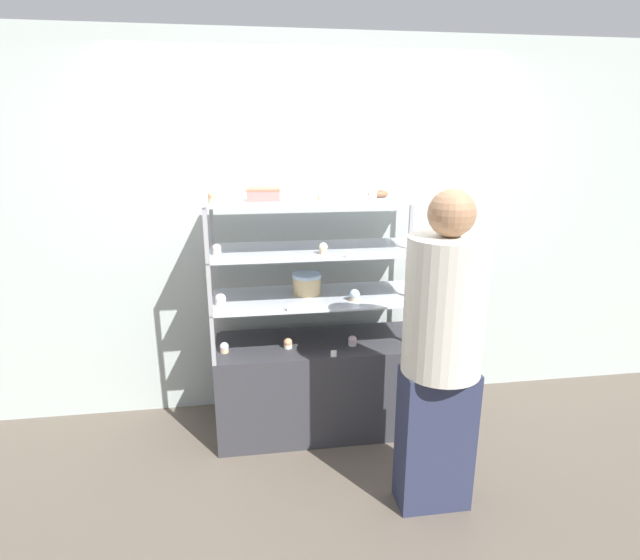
% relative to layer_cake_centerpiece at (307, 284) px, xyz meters
% --- Properties ---
extents(ground_plane, '(20.00, 20.00, 0.00)m').
position_rel_layer_cake_centerpiece_xyz_m(ground_plane, '(0.08, -0.07, -1.02)').
color(ground_plane, brown).
extents(back_wall, '(8.00, 0.05, 2.60)m').
position_rel_layer_cake_centerpiece_xyz_m(back_wall, '(0.08, 0.35, 0.28)').
color(back_wall, '#A8B2AD').
rests_on(back_wall, ground_plane).
extents(display_base, '(1.37, 0.55, 0.64)m').
position_rel_layer_cake_centerpiece_xyz_m(display_base, '(0.08, -0.07, -0.70)').
color(display_base, '#333338').
rests_on(display_base, ground_plane).
extents(display_riser_lower, '(1.37, 0.55, 0.31)m').
position_rel_layer_cake_centerpiece_xyz_m(display_riser_lower, '(0.08, -0.07, -0.09)').
color(display_riser_lower, '#99999E').
rests_on(display_riser_lower, display_base).
extents(display_riser_middle, '(1.37, 0.55, 0.31)m').
position_rel_layer_cake_centerpiece_xyz_m(display_riser_middle, '(0.08, -0.07, 0.23)').
color(display_riser_middle, '#99999E').
rests_on(display_riser_middle, display_riser_lower).
extents(display_riser_upper, '(1.37, 0.55, 0.31)m').
position_rel_layer_cake_centerpiece_xyz_m(display_riser_upper, '(0.08, -0.07, 0.54)').
color(display_riser_upper, '#99999E').
rests_on(display_riser_upper, display_riser_middle).
extents(layer_cake_centerpiece, '(0.19, 0.19, 0.14)m').
position_rel_layer_cake_centerpiece_xyz_m(layer_cake_centerpiece, '(0.00, 0.00, 0.00)').
color(layer_cake_centerpiece, '#DBBC84').
rests_on(layer_cake_centerpiece, display_riser_lower).
extents(sheet_cake_frosted, '(0.20, 0.16, 0.07)m').
position_rel_layer_cake_centerpiece_xyz_m(sheet_cake_frosted, '(-0.27, -0.09, 0.60)').
color(sheet_cake_frosted, '#C66660').
rests_on(sheet_cake_frosted, display_riser_upper).
extents(cupcake_0, '(0.06, 0.06, 0.07)m').
position_rel_layer_cake_centerpiece_xyz_m(cupcake_0, '(-0.54, -0.15, -0.35)').
color(cupcake_0, '#CCB28C').
rests_on(cupcake_0, display_base).
extents(cupcake_1, '(0.06, 0.06, 0.07)m').
position_rel_layer_cake_centerpiece_xyz_m(cupcake_1, '(-0.14, -0.14, -0.35)').
color(cupcake_1, beige).
rests_on(cupcake_1, display_base).
extents(cupcake_2, '(0.06, 0.06, 0.07)m').
position_rel_layer_cake_centerpiece_xyz_m(cupcake_2, '(0.28, -0.16, -0.35)').
color(cupcake_2, white).
rests_on(cupcake_2, display_base).
extents(cupcake_3, '(0.06, 0.06, 0.07)m').
position_rel_layer_cake_centerpiece_xyz_m(cupcake_3, '(0.72, -0.12, -0.35)').
color(cupcake_3, white).
rests_on(cupcake_3, display_base).
extents(price_tag_0, '(0.04, 0.00, 0.04)m').
position_rel_layer_cake_centerpiece_xyz_m(price_tag_0, '(0.12, -0.32, -0.36)').
color(price_tag_0, white).
rests_on(price_tag_0, display_base).
extents(cupcake_4, '(0.07, 0.07, 0.07)m').
position_rel_layer_cake_centerpiece_xyz_m(cupcake_4, '(-0.55, -0.14, -0.03)').
color(cupcake_4, white).
rests_on(cupcake_4, display_riser_lower).
extents(cupcake_5, '(0.07, 0.07, 0.07)m').
position_rel_layer_cake_centerpiece_xyz_m(cupcake_5, '(0.28, -0.18, -0.03)').
color(cupcake_5, '#CCB28C').
rests_on(cupcake_5, display_riser_lower).
extents(cupcake_6, '(0.07, 0.07, 0.07)m').
position_rel_layer_cake_centerpiece_xyz_m(cupcake_6, '(0.70, -0.18, -0.03)').
color(cupcake_6, white).
rests_on(cupcake_6, display_riser_lower).
extents(price_tag_1, '(0.04, 0.00, 0.04)m').
position_rel_layer_cake_centerpiece_xyz_m(price_tag_1, '(-0.14, -0.32, -0.05)').
color(price_tag_1, white).
rests_on(price_tag_1, display_riser_lower).
extents(cupcake_7, '(0.05, 0.05, 0.07)m').
position_rel_layer_cake_centerpiece_xyz_m(cupcake_7, '(-0.56, -0.14, 0.28)').
color(cupcake_7, beige).
rests_on(cupcake_7, display_riser_middle).
extents(cupcake_8, '(0.05, 0.05, 0.07)m').
position_rel_layer_cake_centerpiece_xyz_m(cupcake_8, '(0.08, -0.20, 0.28)').
color(cupcake_8, '#CCB28C').
rests_on(cupcake_8, display_riser_middle).
extents(cupcake_9, '(0.05, 0.05, 0.07)m').
position_rel_layer_cake_centerpiece_xyz_m(cupcake_9, '(0.70, -0.20, 0.28)').
color(cupcake_9, beige).
rests_on(cupcake_9, display_riser_middle).
extents(price_tag_2, '(0.04, 0.00, 0.04)m').
position_rel_layer_cake_centerpiece_xyz_m(price_tag_2, '(0.21, -0.32, 0.27)').
color(price_tag_2, white).
rests_on(price_tag_2, display_riser_middle).
extents(cupcake_10, '(0.05, 0.05, 0.07)m').
position_rel_layer_cake_centerpiece_xyz_m(cupcake_10, '(-0.56, -0.17, 0.59)').
color(cupcake_10, '#CCB28C').
rests_on(cupcake_10, display_riser_upper).
extents(cupcake_11, '(0.05, 0.05, 0.07)m').
position_rel_layer_cake_centerpiece_xyz_m(cupcake_11, '(0.07, -0.12, 0.59)').
color(cupcake_11, '#CCB28C').
rests_on(cupcake_11, display_riser_upper).
extents(cupcake_12, '(0.05, 0.05, 0.07)m').
position_rel_layer_cake_centerpiece_xyz_m(cupcake_12, '(0.39, -0.14, 0.59)').
color(cupcake_12, beige).
rests_on(cupcake_12, display_riser_upper).
extents(cupcake_13, '(0.05, 0.05, 0.07)m').
position_rel_layer_cake_centerpiece_xyz_m(cupcake_13, '(0.71, -0.20, 0.59)').
color(cupcake_13, beige).
rests_on(cupcake_13, display_riser_upper).
extents(price_tag_3, '(0.04, 0.00, 0.04)m').
position_rel_layer_cake_centerpiece_xyz_m(price_tag_3, '(0.46, -0.32, 0.58)').
color(price_tag_3, white).
rests_on(price_tag_3, display_riser_upper).
extents(donut_glazed, '(0.13, 0.13, 0.04)m').
position_rel_layer_cake_centerpiece_xyz_m(donut_glazed, '(0.45, -0.01, 0.58)').
color(donut_glazed, brown).
rests_on(donut_glazed, display_riser_upper).
extents(customer_figure, '(0.40, 0.40, 1.72)m').
position_rel_layer_cake_centerpiece_xyz_m(customer_figure, '(0.58, -0.90, -0.10)').
color(customer_figure, '#282D47').
rests_on(customer_figure, ground_plane).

